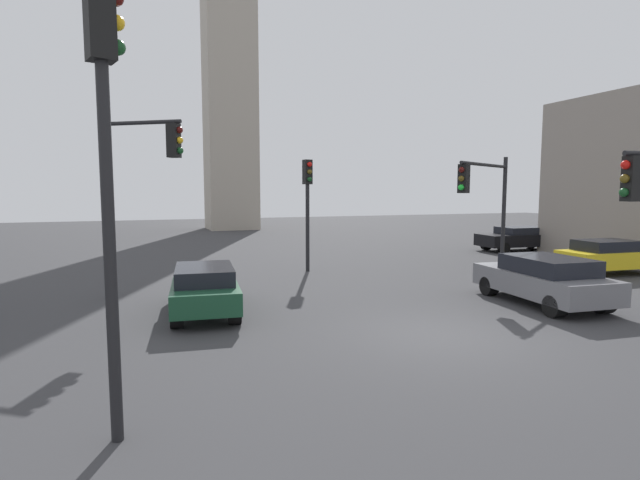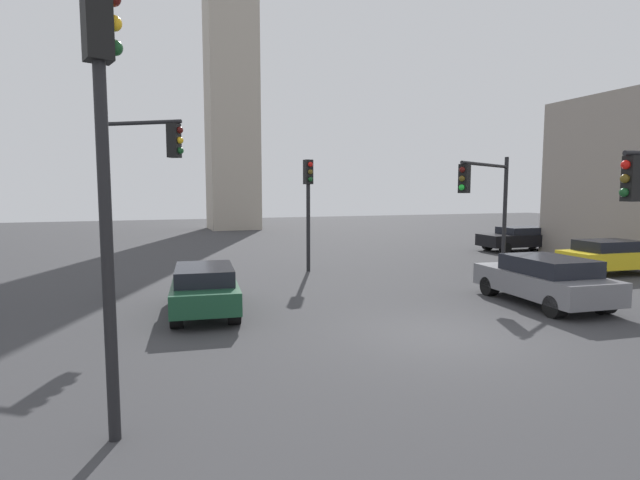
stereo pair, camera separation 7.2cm
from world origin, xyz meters
TOP-DOWN VIEW (x-y plane):
  - ground_plane at (0.00, 0.00)m, footprint 101.95×101.95m
  - traffic_light_0 at (-6.87, -2.50)m, footprint 0.49×0.40m
  - traffic_light_1 at (0.13, 9.74)m, footprint 0.36×0.48m
  - traffic_light_3 at (5.81, 5.74)m, footprint 3.80×2.18m
  - traffic_light_4 at (-6.44, 6.56)m, footprint 2.30×1.64m
  - car_1 at (4.69, 1.64)m, footprint 2.33×4.43m
  - car_2 at (13.66, 12.31)m, footprint 4.62×2.18m
  - car_3 at (-4.85, 4.08)m, footprint 2.15×4.24m
  - car_4 at (11.19, 4.72)m, footprint 4.10×2.01m

SIDE VIEW (x-z plane):
  - ground_plane at x=0.00m, z-range 0.00..0.00m
  - car_2 at x=13.66m, z-range 0.05..1.38m
  - car_3 at x=-4.85m, z-range 0.06..1.38m
  - car_4 at x=11.19m, z-range 0.04..1.44m
  - car_1 at x=4.69m, z-range 0.04..1.46m
  - traffic_light_1 at x=0.13m, z-range 0.94..5.56m
  - traffic_light_3 at x=5.81m, z-range 0.96..5.69m
  - traffic_light_4 at x=-6.44m, z-range 1.09..6.86m
  - traffic_light_0 at x=-6.87m, z-range 1.12..7.07m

